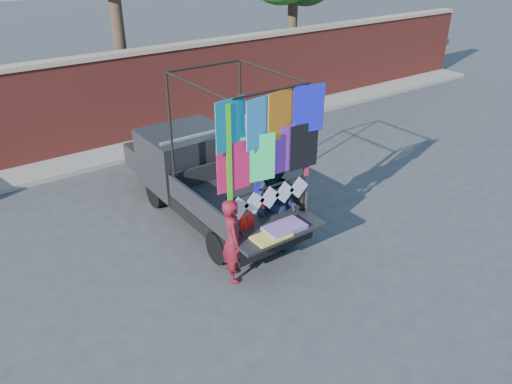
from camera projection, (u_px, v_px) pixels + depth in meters
ground at (256, 262)px, 9.29m from camera, size 90.00×90.00×0.00m
brick_wall at (108, 101)px, 13.71m from camera, size 30.00×0.45×2.61m
curb at (123, 152)px, 13.79m from camera, size 30.00×1.20×0.12m
pickup_truck at (198, 173)px, 10.79m from camera, size 2.06×5.18×3.26m
woman at (233, 240)px, 8.52m from camera, size 0.58×0.68×1.57m
man at (275, 206)px, 9.28m from camera, size 1.00×1.11×1.86m
streamer_bundle at (250, 221)px, 8.80m from camera, size 0.98×0.26×0.68m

